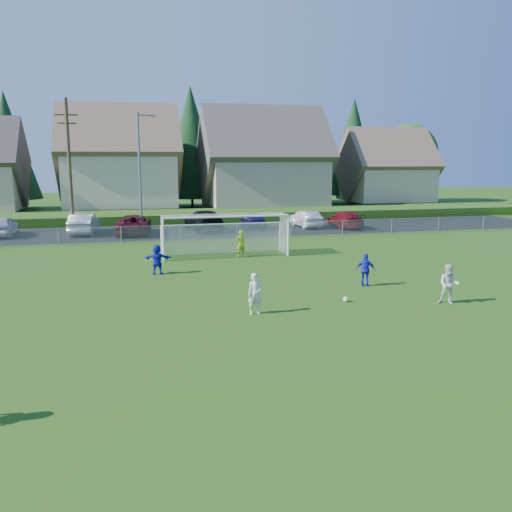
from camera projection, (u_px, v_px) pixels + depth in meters
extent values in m
plane|color=#193D0C|center=(316.00, 344.00, 16.99)|extent=(160.00, 160.00, 0.00)
plane|color=black|center=(199.00, 231.00, 43.28)|extent=(60.00, 60.00, 0.00)
cube|color=#1E420F|center=(188.00, 216.00, 50.38)|extent=(70.00, 6.00, 0.80)
sphere|color=white|center=(346.00, 299.00, 21.94)|extent=(0.22, 0.22, 0.22)
imported|color=silver|center=(255.00, 294.00, 20.15)|extent=(0.58, 0.40, 1.55)
imported|color=silver|center=(449.00, 284.00, 21.54)|extent=(0.99, 0.95, 1.62)
imported|color=#1318B4|center=(366.00, 270.00, 24.55)|extent=(0.94, 0.75, 1.50)
imported|color=#1318B4|center=(157.00, 259.00, 27.05)|extent=(1.47, 0.75, 1.51)
imported|color=#ABCF18|center=(241.00, 243.00, 31.87)|extent=(0.65, 0.51, 1.57)
imported|color=#B9BCC2|center=(2.00, 226.00, 40.06)|extent=(1.89, 4.55, 1.54)
imported|color=silver|center=(84.00, 223.00, 41.34)|extent=(2.13, 5.01, 1.61)
imported|color=#4D0817|center=(134.00, 224.00, 41.22)|extent=(2.88, 5.53, 1.49)
imported|color=black|center=(204.00, 220.00, 43.27)|extent=(2.83, 5.77, 1.61)
imported|color=#18164F|center=(253.00, 220.00, 44.43)|extent=(2.01, 4.32, 1.43)
imported|color=silver|center=(306.00, 219.00, 45.36)|extent=(1.67, 4.24, 1.37)
imported|color=maroon|center=(345.00, 220.00, 44.97)|extent=(2.11, 4.77, 1.36)
cylinder|color=white|center=(163.00, 240.00, 30.27)|extent=(0.12, 0.12, 2.44)
cylinder|color=white|center=(288.00, 236.00, 31.95)|extent=(0.12, 0.12, 2.44)
cylinder|color=white|center=(227.00, 217.00, 30.89)|extent=(7.30, 0.12, 0.12)
cylinder|color=white|center=(161.00, 241.00, 32.05)|extent=(0.08, 0.08, 1.80)
cylinder|color=white|center=(280.00, 237.00, 33.73)|extent=(0.08, 0.08, 1.80)
cylinder|color=white|center=(222.00, 224.00, 32.73)|extent=(7.30, 0.08, 0.08)
cube|color=silver|center=(222.00, 239.00, 32.89)|extent=(7.30, 0.02, 1.80)
cube|color=silver|center=(162.00, 238.00, 31.13)|extent=(0.02, 1.80, 2.44)
cube|color=silver|center=(284.00, 234.00, 32.81)|extent=(0.02, 1.80, 2.44)
cube|color=silver|center=(224.00, 215.00, 31.75)|extent=(7.30, 1.80, 0.02)
cube|color=gray|center=(209.00, 224.00, 37.81)|extent=(52.00, 0.03, 0.03)
cube|color=gray|center=(209.00, 232.00, 37.91)|extent=(52.00, 0.02, 1.14)
cylinder|color=gray|center=(209.00, 232.00, 37.91)|extent=(0.06, 0.06, 1.20)
cylinder|color=slate|center=(140.00, 175.00, 40.00)|extent=(0.18, 0.18, 9.00)
cylinder|color=slate|center=(145.00, 115.00, 39.34)|extent=(1.20, 0.12, 0.12)
cube|color=slate|center=(153.00, 116.00, 39.49)|extent=(0.36, 0.18, 0.12)
cylinder|color=#473321|center=(70.00, 168.00, 39.71)|extent=(0.26, 0.26, 10.00)
cube|color=#473321|center=(66.00, 115.00, 39.03)|extent=(1.60, 0.10, 0.10)
cube|color=#473321|center=(67.00, 123.00, 39.13)|extent=(1.30, 0.10, 0.10)
cube|color=#C6B58E|center=(121.00, 179.00, 56.08)|extent=(11.00, 9.00, 5.50)
pyramid|color=brown|center=(117.00, 102.00, 54.69)|extent=(12.10, 9.90, 4.96)
cube|color=tan|center=(263.00, 180.00, 58.63)|extent=(12.00, 10.00, 5.00)
pyramid|color=#4C473F|center=(263.00, 104.00, 57.19)|extent=(13.20, 11.00, 5.52)
cube|color=tan|center=(385.00, 183.00, 63.14)|extent=(9.00, 8.00, 4.00)
pyramid|color=brown|center=(388.00, 127.00, 61.99)|extent=(9.90, 8.80, 4.41)
cylinder|color=#382616|center=(12.00, 204.00, 60.53)|extent=(0.30, 0.30, 1.20)
cone|color=#143819|center=(7.00, 145.00, 59.37)|extent=(6.76, 6.76, 11.70)
cylinder|color=#382616|center=(105.00, 202.00, 63.80)|extent=(0.30, 0.30, 1.20)
cone|color=#143819|center=(102.00, 150.00, 62.72)|extent=(6.24, 6.24, 10.80)
cylinder|color=#382616|center=(192.00, 202.00, 63.24)|extent=(0.30, 0.30, 1.20)
cone|color=#143819|center=(191.00, 142.00, 62.00)|extent=(7.28, 7.28, 12.60)
cylinder|color=#382616|center=(271.00, 188.00, 67.21)|extent=(0.36, 0.36, 3.96)
sphere|color=#2B5B19|center=(271.00, 149.00, 66.34)|extent=(8.36, 8.36, 8.36)
cylinder|color=#382616|center=(352.00, 199.00, 67.86)|extent=(0.30, 0.30, 1.20)
cone|color=#143819|center=(353.00, 147.00, 66.70)|extent=(6.76, 6.76, 11.70)
cylinder|color=#382616|center=(406.00, 188.00, 70.44)|extent=(0.36, 0.36, 3.60)
sphere|color=#2B5B19|center=(408.00, 154.00, 69.65)|extent=(7.60, 7.60, 7.60)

